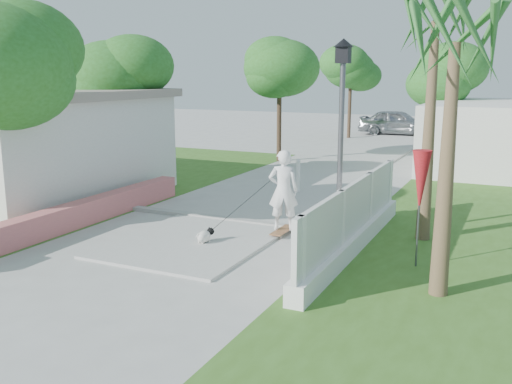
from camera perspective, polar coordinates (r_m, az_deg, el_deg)
The scene contains 20 objects.
ground at distance 9.90m, azimuth -18.74°, elevation -10.94°, with size 90.00×90.00×0.00m, color #B7B7B2.
path_strip at distance 27.51m, azimuth 11.36°, elevation 3.87°, with size 3.20×36.00×0.06m, color #B7B7B2.
curb at distance 14.54m, azimuth -2.23°, elevation -2.83°, with size 6.50×0.25×0.10m, color #999993.
grass_left at distance 20.14m, azimuth -17.46°, elevation 0.63°, with size 8.00×20.00×0.01m, color #3A621F.
pink_wall at distance 14.43m, azimuth -18.58°, elevation -2.49°, with size 0.45×8.20×0.80m.
house_left at distance 19.24m, azimuth -24.00°, elevation 4.57°, with size 8.40×7.40×3.23m.
lattice_fence at distance 12.30m, azimuth 9.78°, elevation -3.34°, with size 0.35×7.00×1.50m.
building_right at distance 24.60m, azimuth 24.04°, elevation 5.14°, with size 6.00×8.00×2.60m, color silver.
street_lamp at distance 12.57m, azimuth 8.49°, elevation 5.76°, with size 0.44×0.44×4.44m.
bollard at distance 17.91m, azimuth 4.23°, elevation 1.69°, with size 0.14×0.14×1.09m.
patio_umbrella at distance 11.29m, azimuth 16.14°, elevation 0.94°, with size 0.36×0.36×2.30m.
tree_left_mid at distance 19.16m, azimuth -13.72°, elevation 10.81°, with size 3.20×3.20×4.85m.
tree_path_left at distance 24.37m, azimuth 2.39°, elevation 12.04°, with size 3.40×3.40×5.23m.
tree_path_right at distance 26.66m, azimuth 18.50°, elevation 10.73°, with size 3.00×3.00×4.79m.
tree_path_far at distance 33.75m, azimuth 9.48°, elevation 11.83°, with size 3.20×3.20×5.17m.
palm_far at distance 13.13m, azimuth 17.45°, elevation 14.61°, with size 1.80×1.80×5.30m.
palm_near at distance 9.74m, azimuth 19.21°, elevation 12.53°, with size 1.80×1.80×4.70m.
skateboarder at distance 13.06m, azimuth -0.19°, elevation -0.79°, with size 1.66×1.83×2.01m.
dog at distance 12.65m, azimuth -5.11°, elevation -4.38°, with size 0.36×0.53×0.38m.
parked_car at distance 35.83m, azimuth 13.97°, elevation 6.76°, with size 1.84×4.57×1.56m, color #A1A2A8.
Camera 1 is at (6.50, -6.47, 3.73)m, focal length 40.00 mm.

